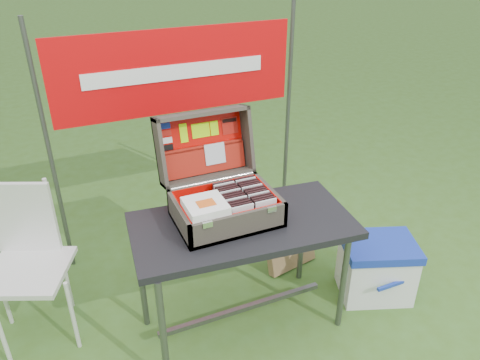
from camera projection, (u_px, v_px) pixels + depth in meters
name	position (u px, v px, depth m)	size (l,w,h in m)	color
ground	(244.00, 335.00, 2.76)	(80.00, 80.00, 0.00)	#3B601E
table	(242.00, 276.00, 2.67)	(1.18, 0.59, 0.74)	black
table_top	(243.00, 225.00, 2.50)	(1.18, 0.59, 0.04)	black
table_leg_fl	(163.00, 336.00, 2.30)	(0.04, 0.04, 0.70)	#59595B
table_leg_fr	(344.00, 279.00, 2.67)	(0.04, 0.04, 0.70)	#59595B
table_leg_bl	(141.00, 279.00, 2.68)	(0.04, 0.04, 0.70)	#59595B
table_leg_br	(302.00, 235.00, 3.05)	(0.04, 0.04, 0.70)	#59595B
table_brace	(242.00, 309.00, 2.79)	(1.03, 0.03, 0.03)	#59595B
suitcase	(221.00, 174.00, 2.44)	(0.54, 0.54, 0.50)	#453F35
suitcase_base_bottom	(226.00, 218.00, 2.51)	(0.54, 0.38, 0.02)	#453F35
suitcase_base_wall_front	(240.00, 226.00, 2.33)	(0.54, 0.02, 0.14)	#453F35
suitcase_base_wall_back	(214.00, 193.00, 2.62)	(0.54, 0.02, 0.14)	#453F35
suitcase_base_wall_left	(179.00, 219.00, 2.39)	(0.02, 0.38, 0.14)	#453F35
suitcase_base_wall_right	(269.00, 199.00, 2.57)	(0.02, 0.38, 0.14)	#453F35
suitcase_liner_floor	(226.00, 216.00, 2.50)	(0.49, 0.34, 0.01)	#CC0400
suitcase_latch_left	(208.00, 225.00, 2.23)	(0.05, 0.01, 0.03)	silver
suitcase_latch_right	(272.00, 209.00, 2.35)	(0.05, 0.01, 0.03)	silver
suitcase_hinge	(213.00, 181.00, 2.60)	(0.02, 0.02, 0.48)	silver
suitcase_lid_back	(201.00, 144.00, 2.66)	(0.54, 0.38, 0.02)	#453F35
suitcase_lid_rim_far	(201.00, 113.00, 2.56)	(0.54, 0.02, 0.14)	#453F35
suitcase_lid_rim_near	(208.00, 176.00, 2.66)	(0.54, 0.02, 0.14)	#453F35
suitcase_lid_rim_left	(160.00, 153.00, 2.52)	(0.02, 0.38, 0.14)	#453F35
suitcase_lid_rim_right	(247.00, 138.00, 2.70)	(0.02, 0.38, 0.14)	#453F35
suitcase_lid_liner	(202.00, 144.00, 2.65)	(0.49, 0.34, 0.01)	#CC0400
suitcase_liner_wall_front	(239.00, 223.00, 2.34)	(0.49, 0.01, 0.12)	#CC0400
suitcase_liner_wall_back	(215.00, 192.00, 2.61)	(0.49, 0.01, 0.12)	#CC0400
suitcase_liner_wall_left	(182.00, 217.00, 2.39)	(0.01, 0.34, 0.12)	#CC0400
suitcase_liner_wall_right	(267.00, 197.00, 2.56)	(0.01, 0.34, 0.12)	#CC0400
suitcase_lid_pocket	(205.00, 160.00, 2.66)	(0.47, 0.15, 0.03)	maroon
suitcase_pocket_edge	(204.00, 147.00, 2.63)	(0.46, 0.02, 0.02)	maroon
suitcase_pocket_cd	(215.00, 154.00, 2.66)	(0.12, 0.12, 0.01)	silver
lid_sticker_cc_a	(166.00, 126.00, 2.54)	(0.05, 0.03, 0.00)	#1933B2
lid_sticker_cc_b	(167.00, 133.00, 2.55)	(0.05, 0.03, 0.00)	#A4160E
lid_sticker_cc_c	(168.00, 140.00, 2.56)	(0.05, 0.03, 0.00)	white
lid_sticker_cc_d	(169.00, 147.00, 2.57)	(0.05, 0.03, 0.00)	black
lid_card_neon_tall	(184.00, 133.00, 2.59)	(0.04, 0.11, 0.00)	#ADFD04
lid_card_neon_main	(201.00, 130.00, 2.62)	(0.11, 0.08, 0.00)	#ADFD04
lid_card_neon_small	(214.00, 128.00, 2.65)	(0.05, 0.08, 0.00)	#ADFD04
lid_sticker_band	(230.00, 126.00, 2.69)	(0.10, 0.10, 0.00)	#A4160E
lid_sticker_band_bar	(229.00, 120.00, 2.68)	(0.09, 0.02, 0.00)	black
cd_left_0	(243.00, 217.00, 2.36)	(0.12, 0.01, 0.14)	silver
cd_left_1	(241.00, 215.00, 2.38)	(0.12, 0.01, 0.14)	black
cd_left_2	(240.00, 213.00, 2.40)	(0.12, 0.01, 0.14)	black
cd_left_3	(238.00, 211.00, 2.41)	(0.12, 0.01, 0.14)	black
cd_left_4	(236.00, 209.00, 2.43)	(0.12, 0.01, 0.14)	silver
cd_left_5	(235.00, 207.00, 2.45)	(0.12, 0.01, 0.14)	black
cd_left_6	(233.00, 205.00, 2.46)	(0.12, 0.01, 0.14)	black
cd_left_7	(232.00, 203.00, 2.48)	(0.12, 0.01, 0.14)	black
cd_left_8	(230.00, 201.00, 2.50)	(0.12, 0.01, 0.14)	silver
cd_left_9	(229.00, 200.00, 2.51)	(0.12, 0.01, 0.14)	black
cd_left_10	(227.00, 198.00, 2.53)	(0.12, 0.01, 0.14)	black
cd_left_11	(226.00, 196.00, 2.55)	(0.12, 0.01, 0.14)	black
cd_left_12	(224.00, 194.00, 2.56)	(0.12, 0.01, 0.14)	silver
cd_left_13	(223.00, 192.00, 2.58)	(0.12, 0.01, 0.14)	black
cd_right_0	(266.00, 212.00, 2.41)	(0.12, 0.01, 0.14)	silver
cd_right_1	(264.00, 210.00, 2.42)	(0.12, 0.01, 0.14)	black
cd_right_2	(262.00, 208.00, 2.44)	(0.12, 0.01, 0.14)	black
cd_right_3	(260.00, 206.00, 2.46)	(0.12, 0.01, 0.14)	black
cd_right_4	(259.00, 204.00, 2.47)	(0.12, 0.01, 0.14)	silver
cd_right_5	(257.00, 202.00, 2.49)	(0.12, 0.01, 0.14)	black
cd_right_6	(255.00, 200.00, 2.51)	(0.12, 0.01, 0.14)	black
cd_right_7	(254.00, 198.00, 2.53)	(0.12, 0.01, 0.14)	black
cd_right_8	(252.00, 196.00, 2.54)	(0.12, 0.01, 0.14)	silver
cd_right_9	(250.00, 195.00, 2.56)	(0.12, 0.01, 0.14)	black
cd_right_10	(249.00, 193.00, 2.58)	(0.12, 0.01, 0.14)	black
cd_right_11	(247.00, 191.00, 2.59)	(0.12, 0.01, 0.14)	black
cd_right_12	(246.00, 189.00, 2.61)	(0.12, 0.01, 0.14)	silver
cd_right_13	(244.00, 188.00, 2.63)	(0.12, 0.01, 0.14)	black
songbook_0	(206.00, 209.00, 2.34)	(0.20, 0.20, 0.01)	white
songbook_1	(206.00, 208.00, 2.33)	(0.20, 0.20, 0.01)	white
songbook_2	(205.00, 207.00, 2.33)	(0.20, 0.20, 0.01)	white
songbook_3	(205.00, 206.00, 2.33)	(0.20, 0.20, 0.01)	white
songbook_4	(205.00, 205.00, 2.33)	(0.20, 0.20, 0.01)	white
songbook_5	(205.00, 205.00, 2.32)	(0.20, 0.20, 0.01)	white
songbook_6	(205.00, 204.00, 2.32)	(0.20, 0.20, 0.01)	white
songbook_7	(205.00, 203.00, 2.32)	(0.20, 0.20, 0.01)	white
songbook_graphic	(206.00, 203.00, 2.31)	(0.09, 0.07, 0.00)	#D85919
cooler	(376.00, 268.00, 2.99)	(0.45, 0.34, 0.40)	white
cooler_body	(376.00, 271.00, 3.01)	(0.43, 0.32, 0.34)	white
cooler_lid	(380.00, 246.00, 2.91)	(0.45, 0.34, 0.05)	#1934AA
cooler_handle	(396.00, 284.00, 2.84)	(0.27, 0.02, 0.02)	#1934AA
chair	(28.00, 273.00, 2.55)	(0.42, 0.46, 0.92)	silver
chair_seat	(28.00, 272.00, 2.55)	(0.42, 0.42, 0.03)	silver
chair_backrest	(17.00, 218.00, 2.60)	(0.42, 0.03, 0.44)	silver
chair_leg_fl	(2.00, 336.00, 2.45)	(0.02, 0.02, 0.47)	silver
chair_leg_fr	(73.00, 316.00, 2.58)	(0.02, 0.02, 0.47)	silver
chair_leg_bl	(3.00, 293.00, 2.74)	(0.02, 0.02, 0.47)	silver
chair_leg_br	(66.00, 277.00, 2.86)	(0.02, 0.02, 0.47)	silver
chair_upright_right	(52.00, 213.00, 2.66)	(0.02, 0.02, 0.44)	silver
cardboard_box	(290.00, 241.00, 3.25)	(0.38, 0.06, 0.40)	#9D7B4D
banner_post_left	(51.00, 157.00, 2.94)	(0.03, 0.03, 1.70)	#59595B
banner_post_right	(288.00, 118.00, 3.54)	(0.03, 0.03, 1.70)	#59595B
banner	(176.00, 72.00, 3.02)	(1.60, 0.01, 0.55)	#C30609
banner_text	(177.00, 72.00, 3.01)	(1.20, 0.00, 0.10)	white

